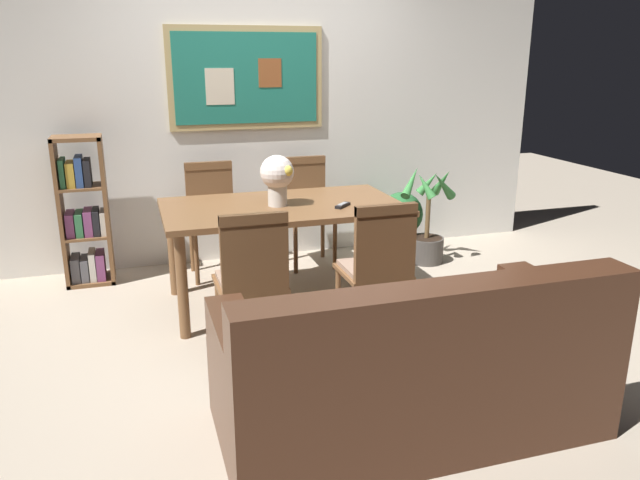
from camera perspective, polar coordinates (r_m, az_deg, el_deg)
name	(u,v)px	position (r m, az deg, el deg)	size (l,w,h in m)	color
ground_plane	(314,323)	(4.18, -0.60, -7.72)	(12.00, 12.00, 0.00)	tan
wall_back_with_painting	(259,108)	(5.37, -5.68, 12.14)	(5.20, 0.14, 2.60)	silver
dining_table	(283,216)	(4.33, -3.49, 2.22)	(1.66, 0.94, 0.73)	brown
dining_chair_near_left	(252,272)	(3.56, -6.33, -2.99)	(0.40, 0.41, 0.91)	brown
dining_chair_far_left	(212,210)	(5.04, -10.00, 2.79)	(0.40, 0.41, 0.91)	brown
dining_chair_near_right	(378,261)	(3.75, 5.42, -1.92)	(0.40, 0.41, 0.91)	brown
dining_chair_far_right	(307,202)	(5.23, -1.23, 3.55)	(0.40, 0.41, 0.91)	brown
leather_couch	(412,372)	(2.97, 8.56, -12.07)	(1.80, 0.84, 0.84)	#472819
bookshelf	(85,218)	(5.09, -21.02, 1.95)	(0.36, 0.28, 1.16)	brown
potted_ivy	(401,219)	(5.53, 7.53, 1.98)	(0.39, 0.39, 0.58)	brown
potted_palm	(427,229)	(5.37, 9.93, 0.99)	(0.46, 0.48, 0.84)	#4C4742
flower_vase	(278,176)	(4.24, -3.96, 5.96)	(0.24, 0.23, 0.35)	beige
tv_remote	(343,205)	(4.24, 2.12, 3.24)	(0.14, 0.14, 0.02)	black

